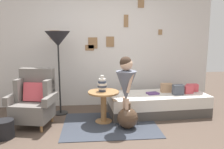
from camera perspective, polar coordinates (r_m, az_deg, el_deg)
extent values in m
plane|color=#4C3D33|center=(3.44, -1.08, -16.96)|extent=(12.00, 12.00, 0.00)
cube|color=silver|center=(5.02, -2.77, 7.02)|extent=(4.80, 0.10, 2.60)
cube|color=olive|center=(5.02, 3.49, 13.12)|extent=(0.09, 0.02, 0.26)
cube|color=slate|center=(5.02, 3.50, 13.12)|extent=(0.07, 0.01, 0.20)
cube|color=olive|center=(4.97, -0.48, 8.14)|extent=(0.17, 0.02, 0.22)
cube|color=#9C9C95|center=(4.97, -0.48, 8.14)|extent=(0.13, 0.01, 0.17)
cube|color=olive|center=(5.01, -14.01, 9.55)|extent=(0.20, 0.02, 0.17)
cube|color=gray|center=(5.01, -14.01, 9.55)|extent=(0.15, 0.01, 0.14)
cube|color=olive|center=(4.96, -5.58, 6.64)|extent=(0.19, 0.02, 0.12)
cube|color=beige|center=(4.96, -5.58, 6.63)|extent=(0.14, 0.01, 0.09)
cube|color=olive|center=(5.18, 11.85, 10.25)|extent=(0.08, 0.02, 0.11)
cube|color=silver|center=(5.18, 11.87, 10.25)|extent=(0.07, 0.01, 0.09)
cube|color=olive|center=(4.96, -4.78, 7.80)|extent=(0.20, 0.02, 0.23)
cube|color=gray|center=(4.95, -4.78, 7.80)|extent=(0.15, 0.01, 0.18)
cube|color=olive|center=(5.11, 7.20, 17.12)|extent=(0.13, 0.02, 0.18)
cube|color=gray|center=(5.11, 7.21, 17.13)|extent=(0.10, 0.01, 0.14)
cube|color=#333842|center=(4.10, -0.52, -12.30)|extent=(1.61, 1.24, 0.01)
cylinder|color=#9E7042|center=(4.18, -23.24, -11.87)|extent=(0.04, 0.04, 0.12)
cylinder|color=#9E7042|center=(3.97, -17.10, -12.67)|extent=(0.04, 0.04, 0.12)
cylinder|color=#9E7042|center=(4.55, -20.37, -9.92)|extent=(0.04, 0.04, 0.12)
cylinder|color=#9E7042|center=(4.35, -14.66, -10.51)|extent=(0.04, 0.04, 0.12)
cube|color=slate|center=(4.18, -19.02, -8.52)|extent=(0.71, 0.68, 0.30)
cube|color=slate|center=(4.28, -17.99, -2.17)|extent=(0.62, 0.27, 0.55)
cube|color=slate|center=(4.30, -21.82, -3.47)|extent=(0.14, 0.32, 0.39)
cube|color=slate|center=(4.07, -15.39, -3.82)|extent=(0.14, 0.32, 0.39)
cube|color=slate|center=(4.26, -23.31, -5.38)|extent=(0.20, 0.51, 0.14)
cube|color=slate|center=(3.97, -15.02, -5.98)|extent=(0.20, 0.51, 0.14)
cube|color=#D64C56|center=(4.18, -18.67, -4.08)|extent=(0.39, 0.24, 0.33)
cube|color=#4C4742|center=(4.71, 11.18, -8.38)|extent=(1.95, 0.94, 0.18)
cube|color=silver|center=(4.65, 11.27, -6.04)|extent=(1.95, 0.94, 0.22)
cube|color=#D64C56|center=(5.00, 19.29, -3.10)|extent=(0.22, 0.13, 0.15)
cube|color=#D64C56|center=(4.80, 18.32, -3.55)|extent=(0.20, 0.15, 0.15)
cube|color=#474C56|center=(4.64, 16.07, -3.65)|extent=(0.21, 0.14, 0.20)
cube|color=tan|center=(4.78, 13.32, -3.22)|extent=(0.22, 0.13, 0.18)
cylinder|color=#9E7042|center=(4.23, -2.07, -11.51)|extent=(0.30, 0.30, 0.02)
cylinder|color=#9E7042|center=(4.14, -2.09, -8.07)|extent=(0.10, 0.10, 0.51)
cylinder|color=#9E7042|center=(4.06, -2.12, -4.42)|extent=(0.55, 0.55, 0.03)
cylinder|color=#2D384C|center=(4.07, -2.44, -3.91)|extent=(0.12, 0.12, 0.04)
cylinder|color=silver|center=(4.06, -2.44, -3.40)|extent=(0.14, 0.14, 0.04)
cylinder|color=#2D384C|center=(4.05, -2.44, -2.88)|extent=(0.16, 0.16, 0.04)
cylinder|color=silver|center=(4.04, -2.45, -2.36)|extent=(0.16, 0.16, 0.04)
cylinder|color=#2D384C|center=(4.03, -2.45, -1.84)|extent=(0.14, 0.14, 0.04)
cylinder|color=silver|center=(4.03, -2.46, -1.32)|extent=(0.12, 0.12, 0.04)
cylinder|color=silver|center=(4.02, -2.46, -0.64)|extent=(0.06, 0.06, 0.06)
cylinder|color=black|center=(4.75, -12.58, -9.28)|extent=(0.28, 0.28, 0.02)
cylinder|color=black|center=(4.56, -12.95, -0.08)|extent=(0.03, 0.03, 1.52)
cone|color=#232328|center=(4.50, -13.29, 8.61)|extent=(0.47, 0.47, 0.29)
cylinder|color=#D8AD8E|center=(3.87, 3.72, -9.72)|extent=(0.07, 0.07, 0.51)
cylinder|color=#D8AD8E|center=(3.95, 3.16, -9.26)|extent=(0.07, 0.07, 0.51)
cone|color=slate|center=(3.78, 3.51, -2.81)|extent=(0.34, 0.34, 0.49)
cylinder|color=slate|center=(3.75, 3.54, -0.39)|extent=(0.17, 0.17, 0.19)
cylinder|color=#D8AD8E|center=(3.67, 4.52, -2.12)|extent=(0.14, 0.08, 0.33)
cylinder|color=#D8AD8E|center=(3.88, 3.13, -1.42)|extent=(0.14, 0.08, 0.33)
sphere|color=#D8AD8E|center=(3.72, 3.57, 2.60)|extent=(0.21, 0.21, 0.21)
sphere|color=#38281E|center=(3.71, 3.43, 2.99)|extent=(0.20, 0.20, 0.20)
cube|color=#5B3C79|center=(4.59, 10.06, -4.60)|extent=(0.25, 0.21, 0.03)
sphere|color=#473323|center=(3.92, 3.88, -10.73)|extent=(0.35, 0.35, 0.35)
cylinder|color=#473323|center=(3.85, 3.91, -7.73)|extent=(0.10, 0.10, 0.09)
cylinder|color=black|center=(3.93, -25.09, -12.16)|extent=(0.28, 0.28, 0.28)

